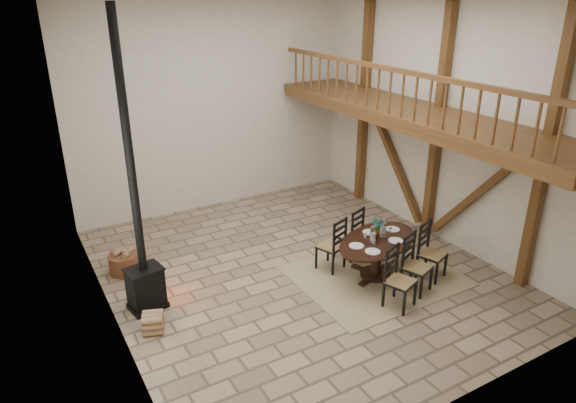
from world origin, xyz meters
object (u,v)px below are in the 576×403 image
wood_stove (141,250)px  log_basket (124,262)px  log_stack (153,323)px  dining_table (382,259)px

wood_stove → log_basket: 1.71m
log_stack → wood_stove: bearing=81.4°
log_stack → dining_table: bearing=-7.3°
wood_stove → log_stack: 1.22m
log_basket → log_stack: log_basket is taller
wood_stove → log_basket: wood_stove is taller
wood_stove → dining_table: bearing=-26.9°
wood_stove → log_stack: size_ratio=11.63×
wood_stove → log_stack: (-0.11, -0.72, -0.97)m
wood_stove → log_stack: wood_stove is taller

